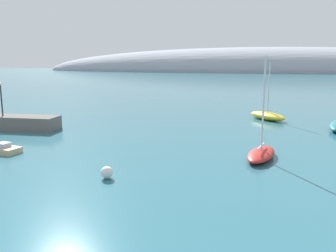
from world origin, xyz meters
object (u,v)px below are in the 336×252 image
object	(u,v)px
sailboat_red_end_of_line	(261,153)
harbor_lamp_post	(1,95)
sailboat_yellow_outer_mooring	(267,115)
mooring_buoy_white	(107,173)

from	to	relation	value
sailboat_red_end_of_line	harbor_lamp_post	world-z (taller)	sailboat_red_end_of_line
sailboat_yellow_outer_mooring	harbor_lamp_post	size ratio (longest dim) A/B	1.96
sailboat_red_end_of_line	harbor_lamp_post	bearing A→B (deg)	91.49
sailboat_red_end_of_line	harbor_lamp_post	size ratio (longest dim) A/B	2.15
sailboat_red_end_of_line	sailboat_yellow_outer_mooring	bearing A→B (deg)	9.84
sailboat_red_end_of_line	mooring_buoy_white	size ratio (longest dim) A/B	9.79
sailboat_yellow_outer_mooring	sailboat_red_end_of_line	world-z (taller)	sailboat_red_end_of_line
sailboat_yellow_outer_mooring	mooring_buoy_white	world-z (taller)	sailboat_yellow_outer_mooring
sailboat_yellow_outer_mooring	mooring_buoy_white	distance (m)	31.19
sailboat_red_end_of_line	mooring_buoy_white	world-z (taller)	sailboat_red_end_of_line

